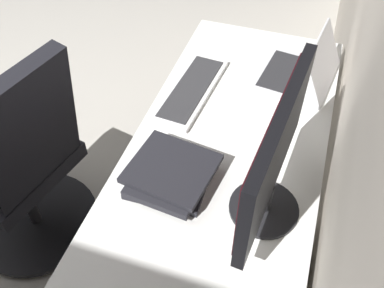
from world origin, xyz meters
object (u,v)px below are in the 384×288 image
at_px(keyboard_main, 191,90).
at_px(book_stack_near, 171,175).
at_px(laptop_left, 298,69).
at_px(office_chair, 23,171).
at_px(monitor_primary, 274,156).

bearing_deg(keyboard_main, book_stack_near, 9.89).
distance_m(laptop_left, office_chair, 1.14).
bearing_deg(keyboard_main, laptop_left, 119.04).
bearing_deg(laptop_left, office_chair, -59.30).
xyz_separation_m(laptop_left, book_stack_near, (0.62, -0.28, -0.01)).
bearing_deg(monitor_primary, laptop_left, -180.00).
relative_size(monitor_primary, keyboard_main, 1.21).
bearing_deg(office_chair, keyboard_main, 121.69).
xyz_separation_m(laptop_left, office_chair, (0.56, -0.94, -0.32)).
height_order(keyboard_main, office_chair, office_chair).
xyz_separation_m(monitor_primary, book_stack_near, (-0.01, -0.28, -0.20)).
bearing_deg(laptop_left, monitor_primary, 0.00).
height_order(book_stack_near, office_chair, office_chair).
xyz_separation_m(monitor_primary, office_chair, (-0.07, -0.94, -0.50)).
height_order(monitor_primary, book_stack_near, monitor_primary).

